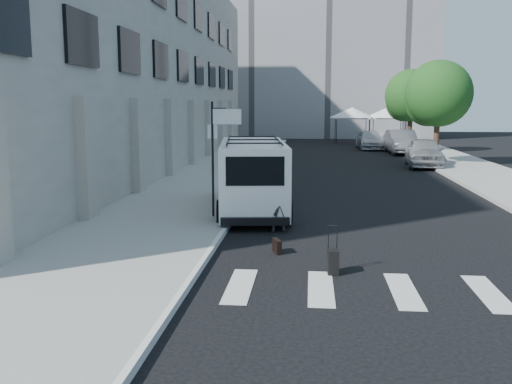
% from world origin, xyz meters
% --- Properties ---
extents(ground, '(120.00, 120.00, 0.00)m').
position_xyz_m(ground, '(0.00, 0.00, 0.00)').
color(ground, black).
rests_on(ground, ground).
extents(sidewalk_left, '(4.50, 48.00, 0.15)m').
position_xyz_m(sidewalk_left, '(-4.25, 16.00, 0.07)').
color(sidewalk_left, gray).
rests_on(sidewalk_left, ground).
extents(sidewalk_right, '(4.00, 56.00, 0.15)m').
position_xyz_m(sidewalk_right, '(9.00, 20.00, 0.07)').
color(sidewalk_right, gray).
rests_on(sidewalk_right, ground).
extents(building_left, '(10.00, 44.00, 12.00)m').
position_xyz_m(building_left, '(-11.50, 18.00, 6.00)').
color(building_left, gray).
rests_on(building_left, ground).
extents(building_far, '(22.00, 12.00, 25.00)m').
position_xyz_m(building_far, '(2.00, 50.00, 12.50)').
color(building_far, slate).
rests_on(building_far, ground).
extents(sign_pole, '(1.03, 0.07, 3.50)m').
position_xyz_m(sign_pole, '(-2.36, 3.20, 2.65)').
color(sign_pole, black).
rests_on(sign_pole, sidewalk_left).
extents(tree_near, '(3.80, 3.83, 6.03)m').
position_xyz_m(tree_near, '(7.50, 20.15, 3.97)').
color(tree_near, black).
rests_on(tree_near, ground).
extents(tree_far, '(3.80, 3.83, 6.03)m').
position_xyz_m(tree_far, '(7.50, 29.15, 3.97)').
color(tree_far, black).
rests_on(tree_far, ground).
extents(tent_left, '(4.00, 4.00, 3.20)m').
position_xyz_m(tent_left, '(4.00, 38.00, 2.71)').
color(tent_left, black).
rests_on(tent_left, ground).
extents(tent_right, '(4.00, 4.00, 3.20)m').
position_xyz_m(tent_right, '(7.20, 38.50, 2.71)').
color(tent_right, black).
rests_on(tent_right, ground).
extents(businessman, '(0.71, 0.58, 1.70)m').
position_xyz_m(businessman, '(-0.53, 2.00, 0.85)').
color(businessman, '#343336').
rests_on(businessman, ground).
extents(briefcase, '(0.26, 0.45, 0.34)m').
position_xyz_m(briefcase, '(-0.42, -0.41, 0.17)').
color(briefcase, black).
rests_on(briefcase, ground).
extents(suitcase, '(0.25, 0.38, 1.02)m').
position_xyz_m(suitcase, '(0.87, -2.00, 0.27)').
color(suitcase, black).
rests_on(suitcase, ground).
extents(cargo_van, '(2.76, 6.42, 2.34)m').
position_xyz_m(cargo_van, '(-1.53, 4.71, 1.21)').
color(cargo_van, white).
rests_on(cargo_van, ground).
extents(parked_car_a, '(2.42, 5.06, 1.67)m').
position_xyz_m(parked_car_a, '(6.80, 19.20, 0.83)').
color(parked_car_a, '#9C9DA3').
rests_on(parked_car_a, ground).
extents(parked_car_b, '(2.01, 5.21, 1.69)m').
position_xyz_m(parked_car_b, '(6.80, 27.63, 0.85)').
color(parked_car_b, '#4F5156').
rests_on(parked_car_b, ground).
extents(parked_car_c, '(2.23, 4.87, 1.38)m').
position_xyz_m(parked_car_c, '(5.00, 31.52, 0.69)').
color(parked_car_c, '#B2B5BB').
rests_on(parked_car_c, ground).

